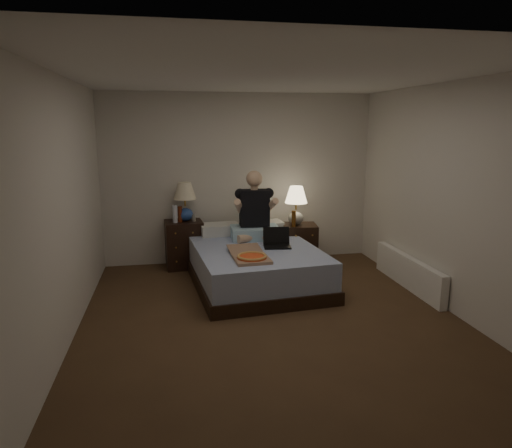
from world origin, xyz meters
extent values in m
cube|color=#523923|center=(0.00, 0.00, 0.00)|extent=(4.00, 4.50, 0.00)
cube|color=white|center=(0.00, 0.00, 2.50)|extent=(4.00, 4.50, 0.00)
cube|color=silver|center=(0.00, 2.25, 1.25)|extent=(4.00, 0.00, 2.50)
cube|color=silver|center=(0.00, -2.25, 1.25)|extent=(4.00, 0.00, 2.50)
cube|color=silver|center=(-2.00, 0.00, 1.25)|extent=(0.00, 4.50, 2.50)
cube|color=silver|center=(2.00, 0.00, 1.25)|extent=(0.00, 4.50, 2.50)
cube|color=#5770AE|center=(0.03, 1.14, 0.25)|extent=(1.68, 2.13, 0.50)
cube|color=black|center=(-0.85, 2.05, 0.34)|extent=(0.56, 0.51, 0.68)
cube|color=black|center=(0.81, 1.78, 0.31)|extent=(0.53, 0.49, 0.62)
cylinder|color=silver|center=(-0.97, 1.96, 0.81)|extent=(0.07, 0.07, 0.25)
cylinder|color=#B7B8B3|center=(-0.71, 2.01, 0.73)|extent=(0.07, 0.07, 0.10)
cylinder|color=#5C200D|center=(-0.90, 1.99, 0.80)|extent=(0.06, 0.06, 0.23)
cylinder|color=#63360E|center=(0.68, 1.66, 0.74)|extent=(0.06, 0.06, 0.23)
cube|color=white|center=(1.93, 0.64, 0.20)|extent=(0.10, 1.60, 0.40)
camera|label=1|loc=(-1.00, -4.46, 2.03)|focal=32.00mm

